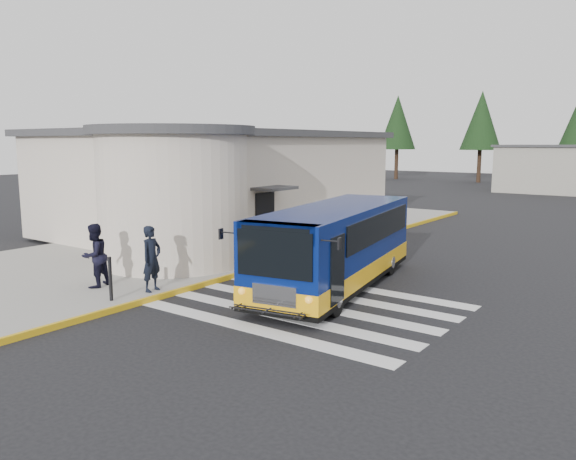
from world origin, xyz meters
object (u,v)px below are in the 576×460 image
Objects in this scene: pedestrian_a at (152,259)px; pedestrian_b at (94,256)px; bollard at (110,279)px; transit_bus at (336,249)px.

pedestrian_b is at bearing 104.09° from pedestrian_a.
bollard is at bearing 166.95° from pedestrian_a.
pedestrian_b is at bearing 158.31° from bollard.
pedestrian_a is 1.38m from bollard.
pedestrian_a is 1.85m from pedestrian_b.
transit_bus reaches higher than bollard.
transit_bus is at bearing 116.40° from pedestrian_b.
bollard is (1.60, -0.63, -0.34)m from pedestrian_b.
pedestrian_b is at bearing -150.19° from transit_bus.
bollard is at bearing -136.77° from transit_bus.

